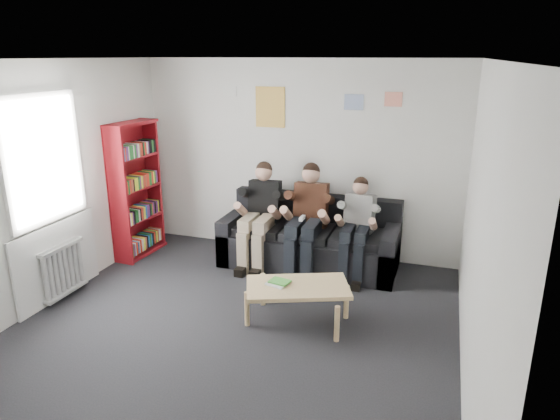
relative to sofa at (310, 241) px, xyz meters
name	(u,v)px	position (x,y,z in m)	size (l,w,h in m)	color
room_shell	(222,210)	(-0.32, -2.06, 1.03)	(5.00, 5.00, 5.00)	black
sofa	(310,241)	(0.00, 0.00, 0.00)	(2.33, 0.95, 0.90)	black
bookshelf	(137,190)	(-2.40, -0.39, 0.62)	(0.28, 0.85, 1.88)	maroon
coffee_table	(298,290)	(0.28, -1.54, 0.05)	(1.07, 0.59, 0.43)	#DCB77F
game_cases	(278,283)	(0.08, -1.58, 0.12)	(0.23, 0.19, 0.03)	white
person_left	(260,215)	(-0.65, -0.21, 0.37)	(0.42, 0.89, 1.39)	black
person_middle	(306,220)	(0.00, -0.21, 0.38)	(0.43, 0.92, 1.41)	#4C2619
person_right	(356,228)	(0.65, -0.20, 0.33)	(0.36, 0.78, 1.28)	white
radiator	(64,270)	(-2.47, -1.86, 0.03)	(0.10, 0.64, 0.60)	silver
window	(50,213)	(-2.54, -1.86, 0.70)	(0.05, 1.30, 2.36)	white
poster_large	(270,107)	(-0.72, 0.43, 1.73)	(0.42, 0.01, 0.55)	#E8DD51
poster_blue	(354,102)	(0.43, 0.43, 1.83)	(0.25, 0.01, 0.20)	#386CBE
poster_pink	(393,99)	(0.93, 0.43, 1.88)	(0.22, 0.01, 0.18)	#CE408F
poster_sign	(230,91)	(-1.32, 0.43, 1.93)	(0.20, 0.01, 0.14)	white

